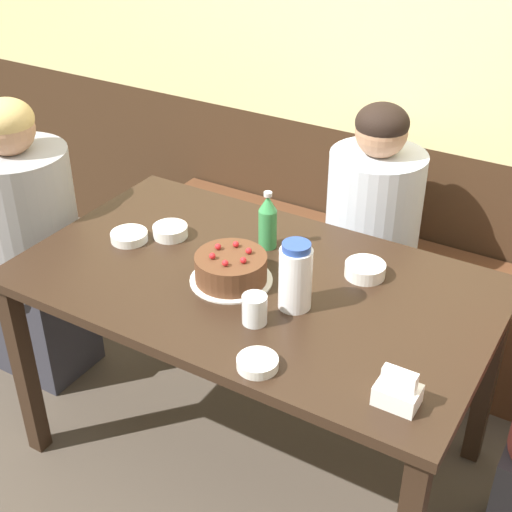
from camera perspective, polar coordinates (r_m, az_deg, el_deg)
The scene contains 15 objects.
ground_plane at distance 2.77m, azimuth -0.15°, elevation -15.21°, with size 12.00×12.00×0.00m, color #4C4238.
back_wall at distance 2.95m, azimuth 10.82°, elevation 15.96°, with size 4.80×0.04×2.50m.
bench_seat at distance 3.19m, azimuth 7.57°, elevation -2.73°, with size 1.94×0.38×0.47m.
dining_table at distance 2.32m, azimuth -0.17°, elevation -3.62°, with size 1.51×0.89×0.77m.
birthday_cake at distance 2.23m, azimuth -2.02°, elevation -1.01°, with size 0.26×0.26×0.11m.
water_pitcher at distance 2.09m, azimuth 3.17°, elevation -1.64°, with size 0.10×0.10×0.22m.
soju_bottle at distance 2.39m, azimuth 0.94°, elevation 2.79°, with size 0.06×0.06×0.21m.
napkin_holder at distance 1.83m, azimuth 11.27°, elevation -10.60°, with size 0.11×0.08×0.11m.
bowl_soup_white at distance 2.51m, azimuth -6.87°, elevation 1.99°, with size 0.12×0.12×0.04m.
bowl_rice_small at distance 2.50m, azimuth -10.11°, elevation 1.56°, with size 0.13×0.13×0.03m.
bowl_side_dish at distance 1.91m, azimuth 0.12°, elevation -8.56°, with size 0.11×0.11×0.03m.
bowl_sauce_shallow at distance 2.30m, azimuth 8.72°, elevation -1.10°, with size 0.13×0.13×0.04m.
glass_water_tall at distance 2.05m, azimuth -0.12°, elevation -4.29°, with size 0.07×0.07×0.09m.
person_pale_blue_shirt at distance 2.92m, azimuth -17.66°, elevation 0.92°, with size 0.40×0.40×1.19m.
person_grey_tee at distance 2.87m, azimuth 9.13°, elevation 0.86°, with size 0.37×0.37×1.16m.
Camera 1 is at (0.98, -1.62, 2.02)m, focal length 50.00 mm.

